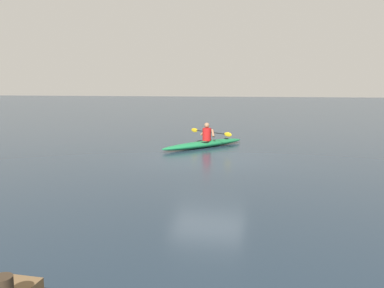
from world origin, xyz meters
TOP-DOWN VIEW (x-y plane):
  - ground_plane at (0.00, 0.00)m, footprint 160.00×160.00m
  - kayak at (0.60, -2.43)m, footprint 3.00×3.75m
  - kayaker at (0.51, -2.55)m, footprint 1.94×1.46m

SIDE VIEW (x-z plane):
  - ground_plane at x=0.00m, z-range 0.00..0.00m
  - kayak at x=0.60m, z-range 0.00..0.26m
  - kayaker at x=0.51m, z-range 0.21..0.94m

